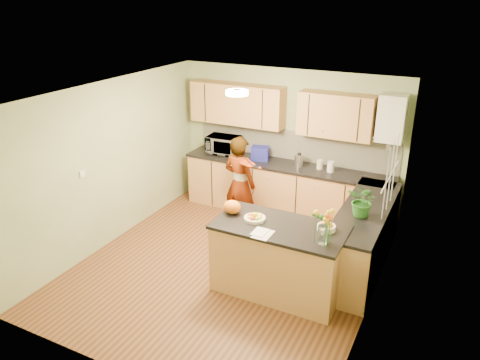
% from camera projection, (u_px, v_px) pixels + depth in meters
% --- Properties ---
extents(floor, '(4.50, 4.50, 0.00)m').
position_uv_depth(floor, '(228.00, 267.00, 6.72)').
color(floor, '#512C17').
rests_on(floor, ground).
extents(ceiling, '(4.00, 4.50, 0.02)m').
position_uv_depth(ceiling, '(226.00, 94.00, 5.77)').
color(ceiling, silver).
rests_on(ceiling, wall_back).
extents(wall_back, '(4.00, 0.02, 2.50)m').
position_uv_depth(wall_back, '(288.00, 141.00, 8.11)').
color(wall_back, gray).
rests_on(wall_back, floor).
extents(wall_front, '(4.00, 0.02, 2.50)m').
position_uv_depth(wall_front, '(114.00, 271.00, 4.38)').
color(wall_front, gray).
rests_on(wall_front, floor).
extents(wall_left, '(0.02, 4.50, 2.50)m').
position_uv_depth(wall_left, '(111.00, 164.00, 7.08)').
color(wall_left, gray).
rests_on(wall_left, floor).
extents(wall_right, '(0.02, 4.50, 2.50)m').
position_uv_depth(wall_right, '(379.00, 217.00, 5.42)').
color(wall_right, gray).
rests_on(wall_right, floor).
extents(back_counter, '(3.64, 0.62, 0.94)m').
position_uv_depth(back_counter, '(285.00, 190.00, 8.11)').
color(back_counter, '#AD7745').
rests_on(back_counter, floor).
extents(right_counter, '(0.62, 2.24, 0.94)m').
position_uv_depth(right_counter, '(363.00, 238.00, 6.54)').
color(right_counter, '#AD7745').
rests_on(right_counter, floor).
extents(splashback, '(3.60, 0.02, 0.52)m').
position_uv_depth(splashback, '(293.00, 145.00, 8.07)').
color(splashback, beige).
rests_on(splashback, back_counter).
extents(upper_cabinets, '(3.20, 0.34, 0.70)m').
position_uv_depth(upper_cabinets, '(276.00, 108.00, 7.81)').
color(upper_cabinets, '#AD7745').
rests_on(upper_cabinets, wall_back).
extents(boiler, '(0.40, 0.30, 0.86)m').
position_uv_depth(boiler, '(392.00, 119.00, 7.02)').
color(boiler, white).
rests_on(boiler, wall_back).
extents(window_right, '(0.01, 1.30, 1.05)m').
position_uv_depth(window_right, '(391.00, 176.00, 5.80)').
color(window_right, white).
rests_on(window_right, wall_right).
extents(light_switch, '(0.02, 0.09, 0.09)m').
position_uv_depth(light_switch, '(82.00, 174.00, 6.55)').
color(light_switch, white).
rests_on(light_switch, wall_left).
extents(ceiling_lamp, '(0.30, 0.30, 0.07)m').
position_uv_depth(ceiling_lamp, '(237.00, 93.00, 6.04)').
color(ceiling_lamp, '#FFEABF').
rests_on(ceiling_lamp, ceiling).
extents(peninsula_island, '(1.66, 0.85, 0.95)m').
position_uv_depth(peninsula_island, '(279.00, 258.00, 6.03)').
color(peninsula_island, '#AD7745').
rests_on(peninsula_island, floor).
extents(fruit_dish, '(0.28, 0.28, 0.10)m').
position_uv_depth(fruit_dish, '(255.00, 217.00, 5.98)').
color(fruit_dish, beige).
rests_on(fruit_dish, peninsula_island).
extents(orange_bowl, '(0.23, 0.23, 0.13)m').
position_uv_depth(orange_bowl, '(326.00, 226.00, 5.73)').
color(orange_bowl, beige).
rests_on(orange_bowl, peninsula_island).
extents(flower_vase, '(0.27, 0.27, 0.50)m').
position_uv_depth(flower_vase, '(324.00, 218.00, 5.33)').
color(flower_vase, silver).
rests_on(flower_vase, peninsula_island).
extents(orange_bag, '(0.29, 0.27, 0.18)m').
position_uv_depth(orange_bag, '(232.00, 207.00, 6.15)').
color(orange_bag, orange).
rests_on(orange_bag, peninsula_island).
extents(papers, '(0.21, 0.28, 0.01)m').
position_uv_depth(papers, '(263.00, 234.00, 5.64)').
color(papers, white).
rests_on(papers, peninsula_island).
extents(violinist, '(0.64, 0.49, 1.59)m').
position_uv_depth(violinist, '(240.00, 184.00, 7.51)').
color(violinist, '#EAA98F').
rests_on(violinist, floor).
extents(violin, '(0.64, 0.56, 0.16)m').
position_uv_depth(violin, '(245.00, 162.00, 7.06)').
color(violin, '#4E0B04').
rests_on(violin, violinist).
extents(microwave, '(0.60, 0.42, 0.32)m').
position_uv_depth(microwave, '(223.00, 145.00, 8.42)').
color(microwave, white).
rests_on(microwave, back_counter).
extents(blue_box, '(0.34, 0.29, 0.24)m').
position_uv_depth(blue_box, '(260.00, 153.00, 8.11)').
color(blue_box, navy).
rests_on(blue_box, back_counter).
extents(kettle, '(0.15, 0.15, 0.28)m').
position_uv_depth(kettle, '(299.00, 160.00, 7.81)').
color(kettle, silver).
rests_on(kettle, back_counter).
extents(jar_cream, '(0.12, 0.12, 0.16)m').
position_uv_depth(jar_cream, '(320.00, 164.00, 7.71)').
color(jar_cream, beige).
rests_on(jar_cream, back_counter).
extents(jar_white, '(0.15, 0.15, 0.18)m').
position_uv_depth(jar_white, '(331.00, 167.00, 7.58)').
color(jar_white, white).
rests_on(jar_white, back_counter).
extents(potted_plant, '(0.48, 0.45, 0.44)m').
position_uv_depth(potted_plant, '(364.00, 201.00, 6.04)').
color(potted_plant, '#2A6C24').
rests_on(potted_plant, right_counter).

